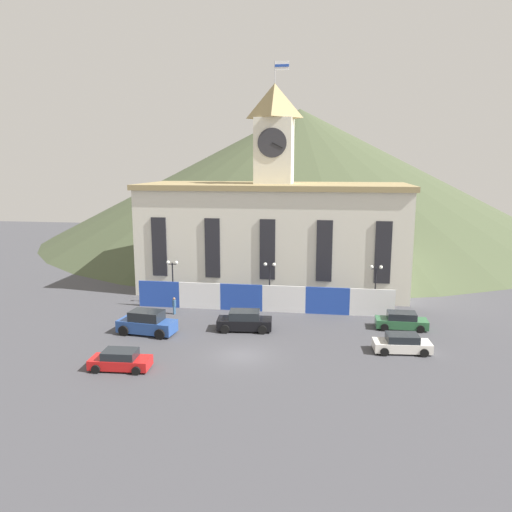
% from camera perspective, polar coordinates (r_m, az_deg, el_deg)
% --- Properties ---
extents(ground_plane, '(160.00, 160.00, 0.00)m').
position_cam_1_polar(ground_plane, '(40.03, -1.65, -11.28)').
color(ground_plane, '#424247').
extents(civic_building, '(30.89, 12.07, 26.08)m').
position_cam_1_polar(civic_building, '(59.09, 2.04, 2.78)').
color(civic_building, silver).
rests_on(civic_building, ground).
extents(banner_fence, '(26.18, 0.12, 2.75)m').
position_cam_1_polar(banner_fence, '(50.75, 0.73, -4.85)').
color(banner_fence, '#2347B2').
rests_on(banner_fence, ground).
extents(hillside_backdrop, '(100.28, 100.28, 25.40)m').
position_cam_1_polar(hillside_backdrop, '(103.54, 4.96, 9.39)').
color(hillside_backdrop, '#424C33').
rests_on(hillside_backdrop, ground).
extents(street_lamp_far_left, '(1.26, 0.36, 4.76)m').
position_cam_1_polar(street_lamp_far_left, '(53.42, -9.52, -1.88)').
color(street_lamp_far_left, black).
rests_on(street_lamp_far_left, ground).
extents(street_lamp_right, '(1.26, 0.36, 4.87)m').
position_cam_1_polar(street_lamp_right, '(51.19, 1.56, -2.21)').
color(street_lamp_right, black).
rests_on(street_lamp_right, ground).
extents(street_lamp_center, '(1.26, 0.36, 4.92)m').
position_cam_1_polar(street_lamp_center, '(51.03, 13.53, -2.51)').
color(street_lamp_center, black).
rests_on(street_lamp_center, ground).
extents(car_white_taxi, '(4.63, 2.42, 1.50)m').
position_cam_1_polar(car_white_taxi, '(42.08, 16.35, -9.60)').
color(car_white_taxi, white).
rests_on(car_white_taxi, ground).
extents(car_blue_van, '(5.30, 2.87, 2.10)m').
position_cam_1_polar(car_blue_van, '(45.46, -12.36, -7.52)').
color(car_blue_van, '#284C99').
rests_on(car_blue_van, ground).
extents(car_green_wagon, '(4.60, 2.13, 1.55)m').
position_cam_1_polar(car_green_wagon, '(47.70, 16.28, -7.15)').
color(car_green_wagon, '#2D663D').
rests_on(car_green_wagon, ground).
extents(car_black_suv, '(5.07, 2.74, 1.80)m').
position_cam_1_polar(car_black_suv, '(45.43, -1.32, -7.45)').
color(car_black_suv, black).
rests_on(car_black_suv, ground).
extents(car_red_sedan, '(4.49, 2.32, 1.45)m').
position_cam_1_polar(car_red_sedan, '(38.65, -15.24, -11.43)').
color(car_red_sedan, red).
rests_on(car_red_sedan, ground).
extents(pedestrian, '(0.37, 0.42, 1.71)m').
position_cam_1_polar(pedestrian, '(50.66, -9.33, -5.55)').
color(pedestrian, '#33567A').
rests_on(pedestrian, ground).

